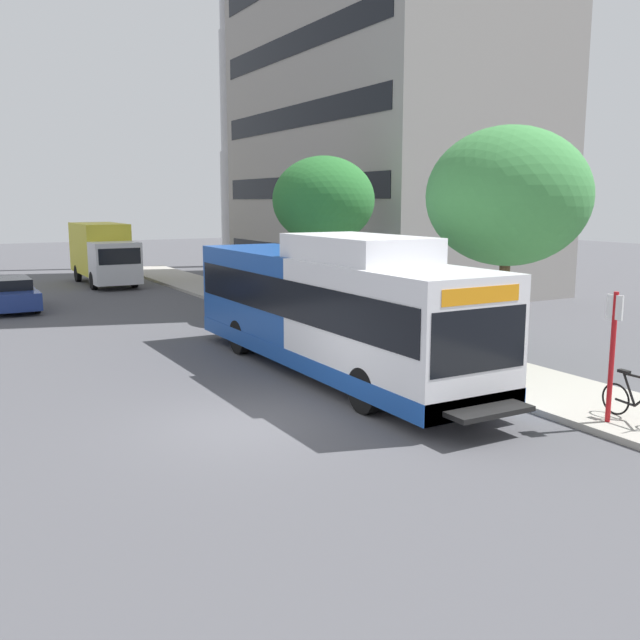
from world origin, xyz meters
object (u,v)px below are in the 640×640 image
transit_bus (329,308)px  street_tree_near_stop (508,197)px  parked_car_far_lane (11,294)px  street_tree_mid_block (324,200)px  bus_stop_sign_pole (612,347)px  bicycle_parked (640,401)px  box_truck_background (103,252)px

transit_bus → street_tree_near_stop: street_tree_near_stop is taller
transit_bus → parked_car_far_lane: (-6.08, 15.69, -1.04)m
street_tree_mid_block → street_tree_near_stop: bearing=-89.5°
street_tree_near_stop → street_tree_mid_block: size_ratio=1.04×
bus_stop_sign_pole → parked_car_far_lane: (-8.59, 22.42, -0.99)m
transit_bus → bicycle_parked: 7.75m
street_tree_near_stop → transit_bus: bearing=155.7°
transit_bus → parked_car_far_lane: 16.86m
bicycle_parked → street_tree_mid_block: street_tree_mid_block is taller
transit_bus → bus_stop_sign_pole: (2.51, -6.73, -0.05)m
transit_bus → street_tree_mid_block: street_tree_mid_block is taller
parked_car_far_lane → box_truck_background: box_truck_background is taller
bus_stop_sign_pole → parked_car_far_lane: size_ratio=0.58×
street_tree_mid_block → parked_car_far_lane: street_tree_mid_block is taller
transit_bus → box_truck_background: (-0.67, 23.14, 0.04)m
bus_stop_sign_pole → street_tree_near_stop: (1.74, 4.81, 2.92)m
bus_stop_sign_pole → street_tree_near_stop: 5.89m
bicycle_parked → street_tree_near_stop: bearing=76.6°
bicycle_parked → street_tree_mid_block: (1.14, 14.65, 3.92)m
bus_stop_sign_pole → bicycle_parked: 1.25m
street_tree_near_stop → box_truck_background: size_ratio=0.89×
street_tree_mid_block → parked_car_far_lane: bearing=141.7°
bicycle_parked → street_tree_mid_block: size_ratio=0.29×
bus_stop_sign_pole → street_tree_near_stop: street_tree_near_stop is taller
bicycle_parked → parked_car_far_lane: size_ratio=0.39×
bicycle_parked → street_tree_mid_block: bearing=85.6°
street_tree_near_stop → street_tree_mid_block: bearing=90.5°
parked_car_far_lane → street_tree_mid_block: bearing=-38.3°
transit_bus → box_truck_background: size_ratio=1.75×
bicycle_parked → street_tree_near_stop: (1.22, 5.12, 4.01)m
bicycle_parked → box_truck_background: 30.43m
bus_stop_sign_pole → street_tree_mid_block: 14.70m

